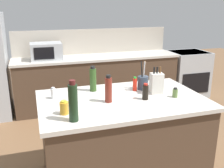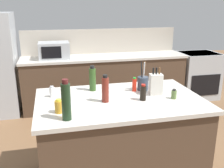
% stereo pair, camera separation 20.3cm
% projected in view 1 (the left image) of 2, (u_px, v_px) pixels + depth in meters
% --- Properties ---
extents(back_counter_run, '(2.99, 0.66, 0.94)m').
position_uv_depth(back_counter_run, '(98.00, 81.00, 4.88)').
color(back_counter_run, '#4C3828').
rests_on(back_counter_run, ground_plane).
extents(wall_backsplash, '(2.95, 0.03, 0.46)m').
position_uv_depth(wall_backsplash, '(93.00, 41.00, 4.96)').
color(wall_backsplash, '#B2A899').
rests_on(wall_backsplash, back_counter_run).
extents(kitchen_island, '(1.67, 1.05, 0.94)m').
position_uv_depth(kitchen_island, '(122.00, 140.00, 2.79)').
color(kitchen_island, '#4C3828').
rests_on(kitchen_island, ground_plane).
extents(range_oven, '(0.76, 0.65, 0.92)m').
position_uv_depth(range_oven, '(187.00, 73.00, 5.43)').
color(range_oven, '#ADB2B7').
rests_on(range_oven, ground_plane).
extents(microwave, '(0.52, 0.39, 0.28)m').
position_uv_depth(microwave, '(46.00, 51.00, 4.45)').
color(microwave, '#ADB2B7').
rests_on(microwave, back_counter_run).
extents(knife_block, '(0.14, 0.11, 0.29)m').
position_uv_depth(knife_block, '(157.00, 83.00, 2.78)').
color(knife_block, beige).
rests_on(knife_block, kitchen_island).
extents(utensil_crock, '(0.12, 0.12, 0.32)m').
position_uv_depth(utensil_crock, '(143.00, 82.00, 2.92)').
color(utensil_crock, '#333D4C').
rests_on(utensil_crock, kitchen_island).
extents(olive_oil_bottle, '(0.07, 0.07, 0.28)m').
position_uv_depth(olive_oil_bottle, '(93.00, 79.00, 2.85)').
color(olive_oil_bottle, '#2D4C1E').
rests_on(olive_oil_bottle, kitchen_island).
extents(vinegar_bottle, '(0.07, 0.07, 0.27)m').
position_uv_depth(vinegar_bottle, '(108.00, 89.00, 2.53)').
color(vinegar_bottle, maroon).
rests_on(vinegar_bottle, kitchen_island).
extents(salt_shaker, '(0.05, 0.05, 0.12)m').
position_uv_depth(salt_shaker, '(53.00, 93.00, 2.64)').
color(salt_shaker, silver).
rests_on(salt_shaker, kitchen_island).
extents(hot_sauce_bottle, '(0.05, 0.05, 0.16)m').
position_uv_depth(hot_sauce_bottle, '(135.00, 84.00, 2.87)').
color(hot_sauce_bottle, red).
rests_on(hot_sauce_bottle, kitchen_island).
extents(wine_bottle, '(0.08, 0.08, 0.35)m').
position_uv_depth(wine_bottle, '(73.00, 102.00, 2.11)').
color(wine_bottle, black).
rests_on(wine_bottle, kitchen_island).
extents(honey_jar, '(0.08, 0.08, 0.12)m').
position_uv_depth(honey_jar, '(64.00, 108.00, 2.27)').
color(honey_jar, gold).
rests_on(honey_jar, kitchen_island).
extents(soy_sauce_bottle, '(0.06, 0.06, 0.17)m').
position_uv_depth(soy_sauce_bottle, '(145.00, 92.00, 2.61)').
color(soy_sauce_bottle, black).
rests_on(soy_sauce_bottle, kitchen_island).
extents(spice_jar_oregano, '(0.05, 0.05, 0.10)m').
position_uv_depth(spice_jar_oregano, '(175.00, 93.00, 2.68)').
color(spice_jar_oregano, '#567038').
rests_on(spice_jar_oregano, kitchen_island).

